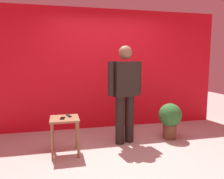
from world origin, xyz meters
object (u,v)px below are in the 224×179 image
(side_table, at_px, (65,125))
(tv_remote, at_px, (69,116))
(standing_person, at_px, (125,89))
(potted_plant, at_px, (170,118))
(cell_phone, at_px, (63,118))

(side_table, bearing_deg, tv_remote, 52.85)
(tv_remote, bearing_deg, standing_person, -5.07)
(side_table, height_order, potted_plant, potted_plant)
(standing_person, xyz_separation_m, side_table, (-1.08, -0.27, -0.50))
(cell_phone, bearing_deg, standing_person, 25.59)
(cell_phone, xyz_separation_m, potted_plant, (2.02, 0.31, -0.20))
(side_table, distance_m, tv_remote, 0.17)
(cell_phone, distance_m, potted_plant, 2.05)
(cell_phone, height_order, potted_plant, potted_plant)
(standing_person, distance_m, side_table, 1.22)
(standing_person, relative_size, side_table, 2.94)
(potted_plant, bearing_deg, side_table, -172.14)
(cell_phone, xyz_separation_m, tv_remote, (0.10, 0.12, 0.01))
(tv_remote, distance_m, potted_plant, 1.94)
(standing_person, distance_m, potted_plant, 1.08)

